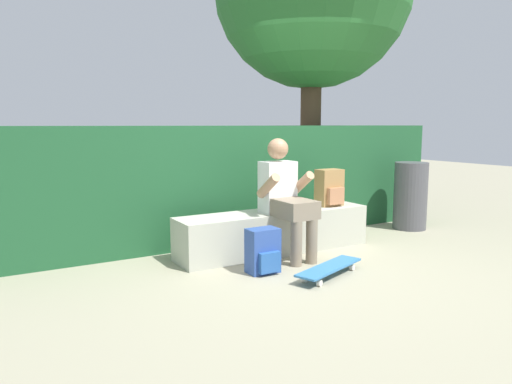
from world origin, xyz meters
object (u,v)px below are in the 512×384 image
object	(u,v)px
bench_main	(275,232)
skateboard_near_person	(329,268)
person_skater	(286,194)
trash_bin	(410,196)
backpack_on_bench	(330,188)
backpack_on_ground	(263,252)

from	to	relation	value
bench_main	skateboard_near_person	distance (m)	0.94
person_skater	trash_bin	bearing A→B (deg)	7.80
backpack_on_bench	trash_bin	xyz separation A→B (m)	(1.38, 0.09, -0.20)
skateboard_near_person	trash_bin	distance (m)	2.37
bench_main	person_skater	world-z (taller)	person_skater
backpack_on_bench	trash_bin	size ratio (longest dim) A/B	0.47
person_skater	bench_main	bearing A→B (deg)	86.04
skateboard_near_person	backpack_on_ground	distance (m)	0.60
backpack_on_ground	trash_bin	bearing A→B (deg)	13.74
skateboard_near_person	backpack_on_bench	xyz separation A→B (m)	(0.74, 0.92, 0.55)
skateboard_near_person	backpack_on_bench	size ratio (longest dim) A/B	2.05
backpack_on_ground	trash_bin	world-z (taller)	trash_bin
backpack_on_bench	trash_bin	distance (m)	1.39
bench_main	backpack_on_ground	bearing A→B (deg)	-130.94
backpack_on_bench	backpack_on_ground	bearing A→B (deg)	-155.46
skateboard_near_person	backpack_on_ground	world-z (taller)	backpack_on_ground
person_skater	skateboard_near_person	distance (m)	0.91
bench_main	skateboard_near_person	world-z (taller)	bench_main
trash_bin	backpack_on_bench	bearing A→B (deg)	-176.45
bench_main	person_skater	bearing A→B (deg)	-93.96
backpack_on_bench	trash_bin	bearing A→B (deg)	3.55
backpack_on_bench	trash_bin	world-z (taller)	trash_bin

